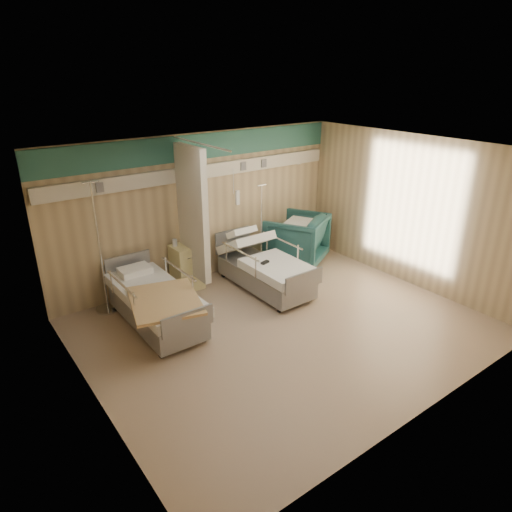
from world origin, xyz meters
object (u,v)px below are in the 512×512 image
at_px(bed_left, 156,307).
at_px(iv_stand_left, 105,286).
at_px(bedside_cabinet, 187,267).
at_px(iv_stand_right, 261,252).
at_px(visitor_armchair, 297,239).
at_px(bed_right, 265,273).

height_order(bed_left, iv_stand_left, iv_stand_left).
height_order(bedside_cabinet, iv_stand_right, iv_stand_right).
bearing_deg(visitor_armchair, iv_stand_left, -33.74).
height_order(visitor_armchair, iv_stand_right, iv_stand_right).
relative_size(bed_left, iv_stand_right, 1.22).
bearing_deg(bed_right, bedside_cabinet, 141.95).
bearing_deg(visitor_armchair, bedside_cabinet, -35.61).
relative_size(bed_right, bedside_cabinet, 2.54).
distance_m(iv_stand_right, iv_stand_left, 3.19).
bearing_deg(bed_left, bedside_cabinet, 40.60).
distance_m(bed_left, visitor_armchair, 3.56).
xyz_separation_m(bed_right, visitor_armchair, (1.30, 0.60, 0.21)).
distance_m(bedside_cabinet, iv_stand_left, 1.53).
distance_m(bed_left, iv_stand_left, 1.08).
relative_size(bed_right, visitor_armchair, 1.88).
bearing_deg(bed_right, iv_stand_right, 57.30).
xyz_separation_m(bed_right, iv_stand_left, (-2.68, 0.96, 0.15)).
bearing_deg(bedside_cabinet, bed_right, -38.05).
bearing_deg(iv_stand_right, bed_right, -122.70).
height_order(bed_left, iv_stand_right, iv_stand_right).
height_order(bed_right, iv_stand_left, iv_stand_left).
bearing_deg(iv_stand_left, bed_right, -19.63).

